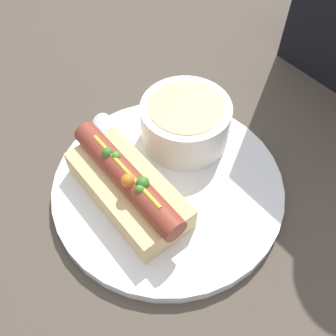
# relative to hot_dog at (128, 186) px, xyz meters

# --- Properties ---
(ground_plane) EXTENTS (4.00, 4.00, 0.00)m
(ground_plane) POSITION_rel_hot_dog_xyz_m (0.01, 0.05, -0.04)
(ground_plane) COLOR #4C4238
(dinner_plate) EXTENTS (0.29, 0.29, 0.02)m
(dinner_plate) POSITION_rel_hot_dog_xyz_m (0.01, 0.05, -0.03)
(dinner_plate) COLOR white
(dinner_plate) RESTS_ON ground_plane
(hot_dog) EXTENTS (0.18, 0.07, 0.07)m
(hot_dog) POSITION_rel_hot_dog_xyz_m (0.00, 0.00, 0.00)
(hot_dog) COLOR #E5C17F
(hot_dog) RESTS_ON dinner_plate
(soup_bowl) EXTENTS (0.12, 0.12, 0.06)m
(soup_bowl) POSITION_rel_hot_dog_xyz_m (-0.03, 0.11, 0.01)
(soup_bowl) COLOR silver
(soup_bowl) RESTS_ON dinner_plate
(spoon) EXTENTS (0.13, 0.09, 0.01)m
(spoon) POSITION_rel_hot_dog_xyz_m (-0.11, 0.03, -0.02)
(spoon) COLOR #B7B7BC
(spoon) RESTS_ON dinner_plate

